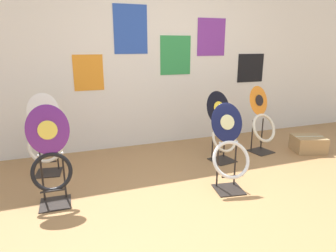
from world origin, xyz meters
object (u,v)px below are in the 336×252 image
object	(u,v)px
toilet_seat_display_white_plain	(45,137)
storage_box	(308,144)
toilet_seat_display_purple_note	(51,160)
toilet_seat_display_navy_moon	(229,150)
toilet_seat_display_orange_sun	(262,121)
toilet_seat_display_jazz_black	(222,129)

from	to	relation	value
toilet_seat_display_white_plain	storage_box	size ratio (longest dim) A/B	1.92
toilet_seat_display_purple_note	toilet_seat_display_navy_moon	xyz separation A→B (m)	(1.70, -0.29, -0.01)
toilet_seat_display_white_plain	toilet_seat_display_navy_moon	bearing A→B (deg)	-31.12
toilet_seat_display_white_plain	storage_box	world-z (taller)	toilet_seat_display_white_plain
toilet_seat_display_navy_moon	storage_box	size ratio (longest dim) A/B	1.81
toilet_seat_display_white_plain	toilet_seat_display_orange_sun	distance (m)	2.80
toilet_seat_display_navy_moon	toilet_seat_display_jazz_black	world-z (taller)	same
toilet_seat_display_purple_note	toilet_seat_display_white_plain	distance (m)	0.78
toilet_seat_display_purple_note	toilet_seat_display_orange_sun	world-z (taller)	toilet_seat_display_purple_note
toilet_seat_display_purple_note	toilet_seat_display_white_plain	bearing A→B (deg)	95.00
toilet_seat_display_purple_note	toilet_seat_display_jazz_black	size ratio (longest dim) A/B	1.07
toilet_seat_display_white_plain	toilet_seat_display_orange_sun	xyz separation A→B (m)	(2.79, -0.24, -0.00)
toilet_seat_display_jazz_black	storage_box	bearing A→B (deg)	-6.22
toilet_seat_display_navy_moon	toilet_seat_display_jazz_black	distance (m)	0.81
toilet_seat_display_purple_note	toilet_seat_display_navy_moon	bearing A→B (deg)	-9.58
toilet_seat_display_navy_moon	toilet_seat_display_jazz_black	bearing A→B (deg)	65.15
toilet_seat_display_navy_moon	toilet_seat_display_purple_note	bearing A→B (deg)	170.42
toilet_seat_display_purple_note	storage_box	size ratio (longest dim) A/B	1.95
toilet_seat_display_purple_note	toilet_seat_display_jazz_black	xyz separation A→B (m)	(2.04, 0.45, -0.03)
toilet_seat_display_purple_note	toilet_seat_display_jazz_black	bearing A→B (deg)	12.40
toilet_seat_display_orange_sun	storage_box	distance (m)	0.76
toilet_seat_display_jazz_black	toilet_seat_display_navy_moon	bearing A→B (deg)	-114.85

